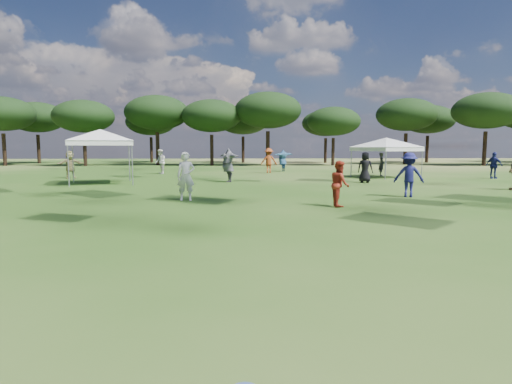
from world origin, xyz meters
TOP-DOWN VIEW (x-y plane):
  - tree_line at (2.39, 47.41)m, footprint 108.78×17.63m
  - tent_left at (-7.25, 22.80)m, footprint 6.19×6.19m
  - tent_right at (9.57, 26.76)m, footprint 5.99×5.99m
  - festival_crowd at (0.06, 24.42)m, footprint 30.24×21.53m

SIDE VIEW (x-z plane):
  - festival_crowd at x=0.06m, z-range -0.05..1.82m
  - tent_right at x=9.57m, z-range 1.00..3.85m
  - tent_left at x=-7.25m, z-range 1.17..4.37m
  - tree_line at x=2.39m, z-range 1.54..9.31m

